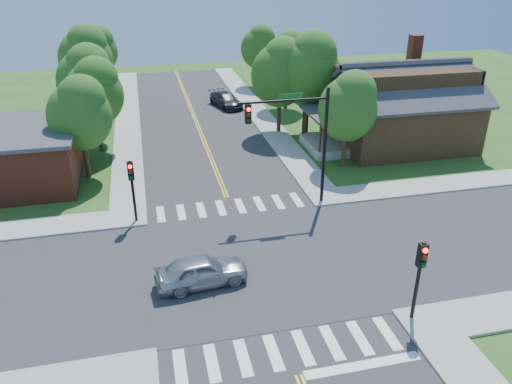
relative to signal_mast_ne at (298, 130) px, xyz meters
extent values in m
plane|color=#2F551A|center=(-3.91, -5.59, -4.85)|extent=(100.00, 100.00, 0.00)
cube|color=#2D2D30|center=(-3.91, -5.59, -4.83)|extent=(10.00, 90.00, 0.04)
cube|color=#2D2D30|center=(-3.91, -5.59, -4.83)|extent=(90.00, 10.00, 0.04)
cube|color=#2D2D30|center=(-3.91, -5.59, -4.85)|extent=(10.20, 10.20, 0.06)
cube|color=#9E9B93|center=(2.19, 19.41, -4.78)|extent=(2.20, 40.00, 0.14)
cube|color=#9E9B93|center=(-10.01, 19.41, -4.78)|extent=(2.20, 40.00, 0.14)
cube|color=white|center=(-8.11, 0.61, -4.80)|extent=(0.45, 2.00, 0.01)
cube|color=white|center=(-6.91, 0.61, -4.80)|extent=(0.45, 2.00, 0.01)
cube|color=white|center=(-5.71, 0.61, -4.80)|extent=(0.45, 2.00, 0.01)
cube|color=white|center=(-4.51, 0.61, -4.80)|extent=(0.45, 2.00, 0.01)
cube|color=white|center=(-3.31, 0.61, -4.80)|extent=(0.45, 2.00, 0.01)
cube|color=white|center=(-2.11, 0.61, -4.80)|extent=(0.45, 2.00, 0.01)
cube|color=white|center=(-0.91, 0.61, -4.80)|extent=(0.45, 2.00, 0.01)
cube|color=white|center=(0.29, 0.61, -4.80)|extent=(0.45, 2.00, 0.01)
cube|color=white|center=(-8.11, -11.79, -4.80)|extent=(0.45, 2.00, 0.01)
cube|color=white|center=(-6.91, -11.79, -4.80)|extent=(0.45, 2.00, 0.01)
cube|color=white|center=(-5.71, -11.79, -4.80)|extent=(0.45, 2.00, 0.01)
cube|color=white|center=(-4.51, -11.79, -4.80)|extent=(0.45, 2.00, 0.01)
cube|color=white|center=(-3.31, -11.79, -4.80)|extent=(0.45, 2.00, 0.01)
cube|color=white|center=(-2.11, -11.79, -4.80)|extent=(0.45, 2.00, 0.01)
cube|color=white|center=(-0.91, -11.79, -4.80)|extent=(0.45, 2.00, 0.01)
cube|color=white|center=(0.29, -11.79, -4.80)|extent=(0.45, 2.00, 0.01)
cube|color=yellow|center=(-4.01, 20.66, -4.80)|extent=(0.10, 37.50, 0.01)
cube|color=yellow|center=(-3.81, 20.66, -4.80)|extent=(0.10, 37.50, 0.01)
cube|color=white|center=(-1.41, -13.19, -4.85)|extent=(4.60, 0.45, 0.09)
cylinder|color=black|center=(1.69, 0.01, -1.25)|extent=(0.20, 0.20, 7.20)
cylinder|color=black|center=(-0.91, 0.01, 1.75)|extent=(5.20, 0.14, 0.14)
cube|color=#19591E|center=(-0.51, -0.04, 2.00)|extent=(1.40, 0.04, 0.30)
cube|color=black|center=(-2.91, 0.01, 1.12)|extent=(0.34, 0.28, 1.05)
sphere|color=#FF0C0C|center=(-2.91, -0.16, 1.44)|extent=(0.22, 0.22, 0.22)
sphere|color=#3F2605|center=(-2.91, -0.16, 1.12)|extent=(0.22, 0.22, 0.22)
sphere|color=#05330F|center=(-2.91, -0.16, 0.80)|extent=(0.22, 0.22, 0.22)
cylinder|color=black|center=(1.69, -11.19, -2.95)|extent=(0.16, 0.16, 3.80)
cube|color=black|center=(1.69, -11.19, -1.63)|extent=(0.34, 0.28, 1.05)
sphere|color=#FF0C0C|center=(1.69, -11.36, -1.31)|extent=(0.22, 0.22, 0.22)
sphere|color=#3F2605|center=(1.69, -11.36, -1.63)|extent=(0.22, 0.22, 0.22)
sphere|color=#05330F|center=(1.69, -11.36, -1.95)|extent=(0.22, 0.22, 0.22)
cylinder|color=black|center=(-9.51, 0.01, -2.95)|extent=(0.16, 0.16, 3.80)
cube|color=black|center=(-9.51, 0.01, -1.63)|extent=(0.34, 0.28, 1.05)
sphere|color=#FF0C0C|center=(-9.51, -0.16, -1.31)|extent=(0.22, 0.22, 0.22)
sphere|color=#3F2605|center=(-9.51, -0.16, -1.63)|extent=(0.22, 0.22, 0.22)
sphere|color=#05330F|center=(-9.51, -0.16, -1.95)|extent=(0.22, 0.22, 0.22)
cube|color=#362013|center=(11.29, 8.61, -2.85)|extent=(10.00, 8.00, 4.00)
cube|color=#9E9B93|center=(4.99, 8.61, -4.50)|extent=(2.60, 4.50, 0.70)
cylinder|color=#362013|center=(3.89, 6.61, -3.25)|extent=(0.18, 0.18, 2.50)
cylinder|color=#362013|center=(3.89, 10.61, -3.25)|extent=(0.18, 0.18, 2.50)
cube|color=#38383D|center=(4.99, 8.61, -1.90)|extent=(2.80, 4.80, 0.18)
cube|color=brown|center=(13.79, 12.11, -1.30)|extent=(0.90, 0.90, 7.11)
cylinder|color=#382314|center=(5.21, 5.14, -3.55)|extent=(0.34, 0.34, 2.60)
ellipsoid|color=#2E5B1B|center=(5.21, 5.14, -0.61)|extent=(4.10, 3.90, 4.51)
sphere|color=#2E5B1B|center=(5.51, 4.94, 0.62)|extent=(3.01, 3.01, 3.01)
cylinder|color=#382314|center=(4.79, 12.47, -3.25)|extent=(0.34, 0.34, 3.21)
ellipsoid|color=#2E5B1B|center=(4.79, 12.47, 0.38)|extent=(5.06, 4.81, 5.57)
sphere|color=#2E5B1B|center=(5.09, 12.27, 1.90)|extent=(3.71, 3.71, 3.71)
cylinder|color=#382314|center=(5.26, 20.33, -3.45)|extent=(0.34, 0.34, 2.80)
ellipsoid|color=#2E5B1B|center=(5.26, 20.33, -0.28)|extent=(4.42, 4.20, 4.86)
sphere|color=#2E5B1B|center=(5.56, 20.13, 1.04)|extent=(3.24, 3.24, 3.24)
cylinder|color=#382314|center=(4.76, 29.70, -3.57)|extent=(0.34, 0.34, 2.57)
ellipsoid|color=#2E5B1B|center=(4.76, 29.70, -0.66)|extent=(4.05, 3.85, 4.46)
sphere|color=#2E5B1B|center=(5.06, 29.50, 0.55)|extent=(2.97, 2.97, 2.97)
cylinder|color=#382314|center=(-12.60, 7.38, -3.53)|extent=(0.34, 0.34, 2.64)
ellipsoid|color=#2E5B1B|center=(-12.60, 7.38, -0.54)|extent=(4.17, 3.96, 4.58)
sphere|color=#2E5B1B|center=(-12.30, 7.18, 0.71)|extent=(3.06, 3.06, 3.06)
cylinder|color=#382314|center=(-12.60, 14.86, -3.39)|extent=(0.34, 0.34, 2.92)
ellipsoid|color=#2E5B1B|center=(-12.60, 14.86, -0.08)|extent=(4.62, 4.39, 5.08)
sphere|color=#2E5B1B|center=(-12.30, 14.66, 1.31)|extent=(3.39, 3.39, 3.39)
cylinder|color=#382314|center=(-13.19, 22.79, -3.30)|extent=(0.34, 0.34, 3.10)
ellipsoid|color=#2E5B1B|center=(-13.19, 22.79, 0.20)|extent=(4.89, 4.65, 5.38)
sphere|color=#2E5B1B|center=(-12.89, 22.59, 1.67)|extent=(3.59, 3.59, 3.59)
cylinder|color=#382314|center=(-12.66, 31.35, -3.53)|extent=(0.34, 0.34, 2.64)
ellipsoid|color=#2E5B1B|center=(-12.66, 31.35, -0.55)|extent=(4.16, 3.95, 4.58)
sphere|color=#2E5B1B|center=(-12.36, 31.15, 0.70)|extent=(3.05, 3.05, 3.05)
cylinder|color=#382314|center=(2.63, 13.38, -3.35)|extent=(0.34, 0.34, 3.00)
ellipsoid|color=#2E5B1B|center=(2.63, 13.38, 0.04)|extent=(4.73, 4.49, 5.20)
sphere|color=#2E5B1B|center=(2.93, 13.18, 1.46)|extent=(3.47, 3.47, 3.47)
cylinder|color=#382314|center=(-11.94, 12.22, -3.49)|extent=(0.34, 0.34, 2.73)
ellipsoid|color=#2E5B1B|center=(-11.94, 12.22, -0.40)|extent=(4.30, 4.09, 4.73)
sphere|color=#2E5B1B|center=(-11.64, 12.02, 0.89)|extent=(3.16, 3.16, 3.16)
imported|color=#B2B4BA|center=(-6.62, -6.73, -4.12)|extent=(2.65, 4.65, 1.45)
imported|color=#2A2C2F|center=(-0.41, 21.99, -4.17)|extent=(4.53, 5.76, 1.36)
camera|label=1|loc=(-8.49, -25.92, 9.23)|focal=35.00mm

